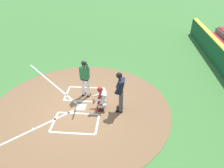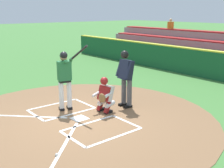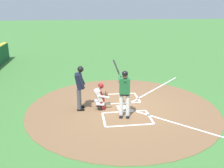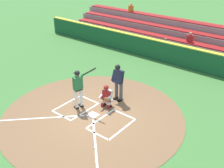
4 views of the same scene
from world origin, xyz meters
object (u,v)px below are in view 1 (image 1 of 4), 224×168
at_px(plate_umpire, 120,89).
at_px(batter, 85,76).
at_px(catcher, 101,98).
at_px(baseball, 33,129).

bearing_deg(plate_umpire, batter, 60.24).
bearing_deg(batter, catcher, -138.54).
bearing_deg(catcher, batter, 41.46).
bearing_deg(batter, baseball, 145.38).
xyz_separation_m(catcher, plate_umpire, (-0.02, -0.84, 0.49)).
relative_size(batter, baseball, 28.76).
relative_size(catcher, baseball, 15.27).
relative_size(plate_umpire, baseball, 25.20).
distance_m(plate_umpire, baseball, 3.82).
distance_m(batter, catcher, 1.35).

